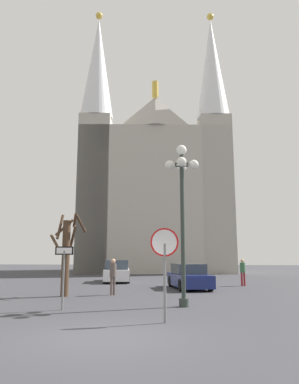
{
  "coord_description": "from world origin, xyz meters",
  "views": [
    {
      "loc": [
        1.96,
        -8.67,
        1.91
      ],
      "look_at": [
        -0.44,
        16.73,
        6.34
      ],
      "focal_mm": 33.77,
      "sensor_mm": 36.0,
      "label": 1
    }
  ],
  "objects": [
    {
      "name": "ground_plane",
      "position": [
        0.0,
        0.0,
        0.0
      ],
      "size": [
        120.0,
        120.0,
        0.0
      ],
      "primitive_type": "plane",
      "color": "#38383D"
    },
    {
      "name": "cathedral",
      "position": [
        -1.37,
        32.6,
        9.17
      ],
      "size": [
        17.46,
        13.77,
        29.67
      ],
      "color": "#ADA89E",
      "rests_on": "ground"
    },
    {
      "name": "stop_sign",
      "position": [
        1.4,
        1.98,
        1.9
      ],
      "size": [
        0.83,
        0.2,
        2.68
      ],
      "color": "slate",
      "rests_on": "ground"
    },
    {
      "name": "one_way_arrow_sign",
      "position": [
        -2.3,
        4.03,
        1.43
      ],
      "size": [
        0.63,
        0.17,
        2.19
      ],
      "color": "slate",
      "rests_on": "ground"
    },
    {
      "name": "street_lamp",
      "position": [
        1.92,
        5.26,
        4.25
      ],
      "size": [
        1.33,
        1.33,
        6.22
      ],
      "color": "#2D3833",
      "rests_on": "ground"
    },
    {
      "name": "bare_tree",
      "position": [
        -3.57,
        8.1,
        2.03
      ],
      "size": [
        1.6,
        1.48,
        3.87
      ],
      "color": "#473323",
      "rests_on": "ground"
    },
    {
      "name": "parked_car_near_white",
      "position": [
        -2.81,
        17.18,
        0.71
      ],
      "size": [
        2.42,
        4.53,
        1.52
      ],
      "color": "silver",
      "rests_on": "ground"
    },
    {
      "name": "parked_car_far_navy",
      "position": [
        2.22,
        12.49,
        0.65
      ],
      "size": [
        2.66,
        4.53,
        1.38
      ],
      "color": "navy",
      "rests_on": "ground"
    },
    {
      "name": "pedestrian_walking",
      "position": [
        5.57,
        14.6,
        0.98
      ],
      "size": [
        0.32,
        0.32,
        1.63
      ],
      "color": "maroon",
      "rests_on": "ground"
    },
    {
      "name": "pedestrian_standing",
      "position": [
        -1.46,
        8.85,
        1.03
      ],
      "size": [
        0.32,
        0.32,
        1.7
      ],
      "color": "#594C47",
      "rests_on": "ground"
    }
  ]
}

